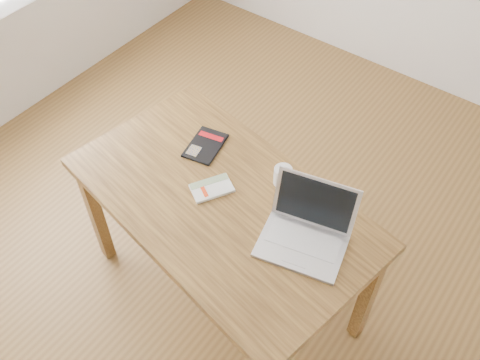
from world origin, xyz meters
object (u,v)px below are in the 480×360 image
Objects in this scene: coffee_mug at (283,176)px; white_guidebook at (212,188)px; desk at (222,212)px; black_guidebook at (205,145)px; laptop at (306,230)px.

white_guidebook is at bearing -148.03° from coffee_mug.
desk is 0.33m from black_guidebook.
desk is 0.40m from laptop.
coffee_mug reaches higher than black_guidebook.
black_guidebook is 2.07× the size of coffee_mug.
white_guidebook is (-0.07, 0.02, 0.10)m from desk.
desk is 7.11× the size of white_guidebook.
laptop is at bearing 17.26° from desk.
coffee_mug is at bearing 74.18° from white_guidebook.
white_guidebook is 0.30m from coffee_mug.
black_guidebook is at bearing 172.44° from coffee_mug.
coffee_mug reaches higher than desk.
white_guidebook is at bearing 169.72° from laptop.
desk is 6.14× the size of black_guidebook.
desk is 0.30m from coffee_mug.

